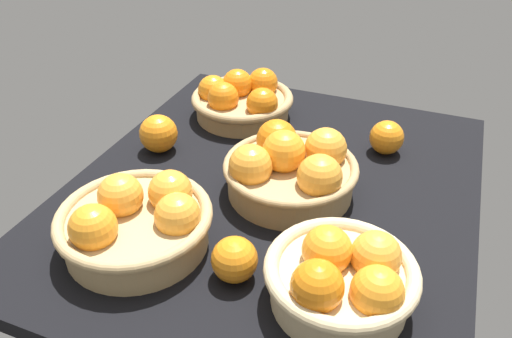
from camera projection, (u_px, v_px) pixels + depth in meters
market_tray at (272, 194)px, 93.88cm from camera, size 84.00×72.00×3.00cm
basket_near_left at (242, 100)px, 114.00cm from camera, size 23.04×23.04×9.99cm
basket_near_right at (137, 221)px, 77.86cm from camera, size 24.26×24.26×11.30cm
basket_center at (291, 168)px, 89.47cm from camera, size 24.02×24.02×12.07cm
basket_far_right at (343, 278)px, 67.66cm from camera, size 21.08×21.08×11.07cm
loose_orange_front_gap at (234, 259)px, 72.53cm from camera, size 6.85×6.85×6.85cm
loose_orange_back_gap at (159, 134)px, 101.74cm from camera, size 7.72×7.72×7.72cm
loose_orange_side_gap at (387, 137)px, 101.33cm from camera, size 6.86×6.86×6.86cm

